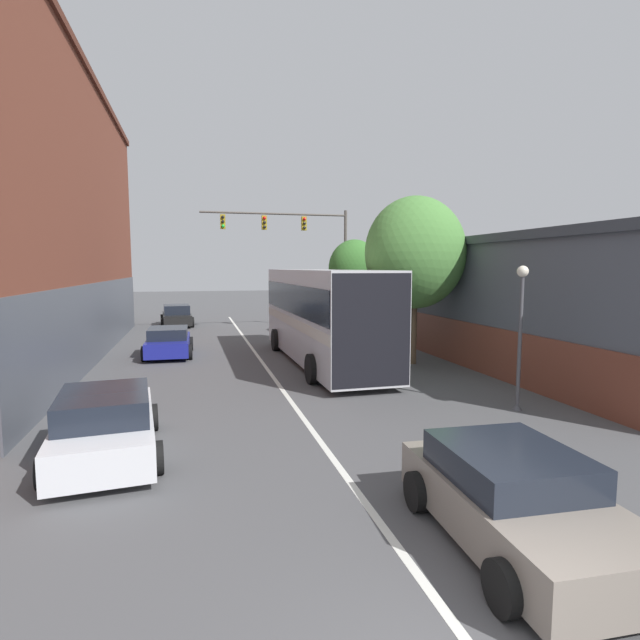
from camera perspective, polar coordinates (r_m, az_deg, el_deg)
The scene contains 12 objects.
lane_center_line at distance 18.53m, azimuth -5.83°, elevation -5.89°, with size 0.14×41.82×0.01m.
building_left_brick at distance 23.90m, azimuth -32.02°, elevation 10.39°, with size 6.75×24.19×11.81m.
building_right_storefront at distance 23.01m, azimuth 21.56°, elevation 2.60°, with size 6.99×20.56×4.99m.
bus at distance 19.84m, azimuth 0.26°, elevation 1.01°, with size 2.95×11.11×3.73m.
hatchback_foreground at distance 7.80m, azimuth 21.41°, elevation -18.56°, with size 2.24×3.98×1.30m.
parked_car_left_near at distance 22.60m, azimuth -16.92°, elevation -2.42°, with size 2.05×3.91×1.25m.
parked_car_left_mid at distance 11.18m, azimuth -23.29°, elevation -10.93°, with size 2.41×4.48×1.37m.
parked_car_left_far at distance 34.04m, azimuth -16.06°, elevation 0.47°, with size 2.23×4.34×1.39m.
traffic_signal_gantry at distance 29.53m, azimuth -2.22°, elevation 8.99°, with size 8.57×0.36×7.19m.
street_lamp at distance 14.24m, azimuth 21.92°, elevation -0.97°, with size 0.30×0.30×3.87m.
street_tree_near at distance 19.96m, azimuth 10.83°, elevation 7.54°, with size 3.97×3.57×6.58m.
street_tree_far at distance 27.27m, azimuth 3.95°, elevation 5.87°, with size 2.83×2.55×5.33m.
Camera 1 is at (-2.63, -3.03, 3.82)m, focal length 28.00 mm.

